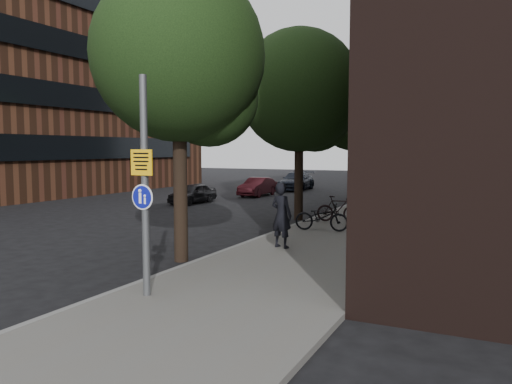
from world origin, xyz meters
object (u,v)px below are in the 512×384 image
Objects in this scene: pedestrian at (281,215)px; parked_bike_facade_near at (374,243)px; parked_car_near at (193,193)px; signpost at (145,186)px.

parked_bike_facade_near is (2.71, -0.30, -0.53)m from pedestrian.
pedestrian is 0.59× the size of parked_car_near.
parked_car_near is at bearing 68.73° from parked_bike_facade_near.
signpost is 2.73× the size of parked_bike_facade_near.
parked_bike_facade_near is at bearing -170.78° from pedestrian.
pedestrian is 2.78m from parked_bike_facade_near.
pedestrian reaches higher than parked_car_near.
pedestrian is at bearing 102.06° from parked_bike_facade_near.
signpost is 5.56m from pedestrian.
parked_car_near is (-12.00, 9.92, 0.01)m from parked_bike_facade_near.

